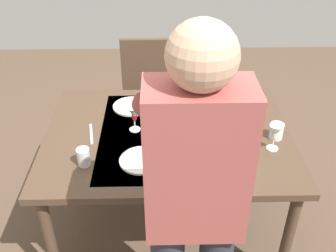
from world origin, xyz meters
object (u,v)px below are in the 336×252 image
object	(u,v)px
chair_near	(147,91)
water_cup_far_right	(188,152)
side_bowl_salad	(233,170)
wine_glass_left	(134,115)
dining_table	(168,143)
dinner_plate_far	(141,160)
water_cup_near_left	(276,131)
water_cup_near_right	(84,157)
serving_bowl_pasta	(221,107)
water_cup_far_left	(222,141)
dinner_plate_near	(131,106)
wine_glass_right	(275,133)
side_bowl_bread	(177,117)
person_server	(194,205)
wine_bottle	(182,89)

from	to	relation	value
chair_near	water_cup_far_right	size ratio (longest dim) A/B	10.31
side_bowl_salad	wine_glass_left	bearing A→B (deg)	-39.12
dining_table	dinner_plate_far	size ratio (longest dim) A/B	6.11
wine_glass_left	water_cup_near_left	size ratio (longest dim) A/B	1.65
water_cup_near_right	dinner_plate_far	size ratio (longest dim) A/B	0.42
serving_bowl_pasta	chair_near	bearing A→B (deg)	-54.73
water_cup_far_left	serving_bowl_pasta	size ratio (longest dim) A/B	0.33
water_cup_far_left	water_cup_near_right	bearing A→B (deg)	9.58
wine_glass_left	side_bowl_salad	bearing A→B (deg)	140.88
water_cup_far_left	water_cup_far_right	xyz separation A→B (m)	(0.19, 0.09, -0.01)
side_bowl_salad	dinner_plate_near	size ratio (longest dim) A/B	0.78
dinner_plate_near	side_bowl_salad	bearing A→B (deg)	129.07
wine_glass_right	chair_near	bearing A→B (deg)	-56.22
water_cup_near_right	dinner_plate_far	bearing A→B (deg)	-176.46
wine_glass_right	side_bowl_bread	bearing A→B (deg)	-28.47
chair_near	wine_glass_left	world-z (taller)	chair_near
side_bowl_bread	dinner_plate_far	distance (m)	0.42
chair_near	dinner_plate_near	xyz separation A→B (m)	(0.08, 0.61, 0.22)
dining_table	wine_glass_left	size ratio (longest dim) A/B	9.31
chair_near	dining_table	bearing A→B (deg)	99.28
water_cup_near_right	water_cup_far_left	world-z (taller)	water_cup_far_left
water_cup_near_left	dinner_plate_near	xyz separation A→B (m)	(0.83, -0.35, -0.04)
person_server	serving_bowl_pasta	size ratio (longest dim) A/B	5.63
wine_bottle	water_cup_near_left	distance (m)	0.64
serving_bowl_pasta	wine_glass_left	bearing A→B (deg)	19.55
wine_glass_right	dinner_plate_far	size ratio (longest dim) A/B	0.66
chair_near	side_bowl_bread	bearing A→B (deg)	104.38
water_cup_far_left	side_bowl_salad	world-z (taller)	water_cup_far_left
dinner_plate_far	wine_glass_left	bearing A→B (deg)	-80.73
chair_near	dinner_plate_far	size ratio (longest dim) A/B	3.96
water_cup_far_right	side_bowl_bread	size ratio (longest dim) A/B	0.55
serving_bowl_pasta	side_bowl_bread	xyz separation A→B (m)	(0.28, 0.11, -0.00)
water_cup_far_left	side_bowl_bread	world-z (taller)	water_cup_far_left
serving_bowl_pasta	side_bowl_salad	size ratio (longest dim) A/B	1.67
water_cup_far_right	wine_bottle	bearing A→B (deg)	-89.53
wine_bottle	dinner_plate_far	bearing A→B (deg)	67.27
wine_glass_right	water_cup_near_left	xyz separation A→B (m)	(-0.04, -0.10, -0.06)
person_server	wine_glass_right	world-z (taller)	person_server
wine_glass_right	water_cup_far_left	bearing A→B (deg)	-2.63
dining_table	wine_bottle	distance (m)	0.38
water_cup_near_right	water_cup_near_left	bearing A→B (deg)	-168.54
water_cup_near_right	dinner_plate_near	world-z (taller)	water_cup_near_right
serving_bowl_pasta	dinner_plate_far	xyz separation A→B (m)	(0.48, 0.47, -0.03)
person_server	dinner_plate_near	bearing A→B (deg)	-74.02
water_cup_far_left	serving_bowl_pasta	xyz separation A→B (m)	(-0.05, -0.37, -0.02)
water_cup_near_right	side_bowl_bread	world-z (taller)	water_cup_near_right
water_cup_near_right	water_cup_far_left	xyz separation A→B (m)	(-0.72, -0.12, 0.00)
wine_glass_right	water_cup_far_right	xyz separation A→B (m)	(0.46, 0.07, -0.06)
dining_table	dinner_plate_far	distance (m)	0.30
dining_table	water_cup_far_left	size ratio (longest dim) A/B	14.28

